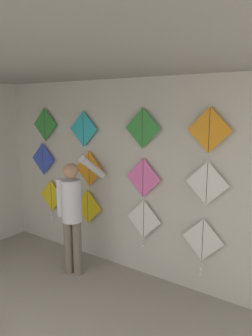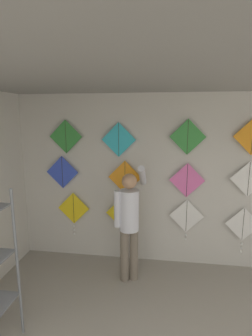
# 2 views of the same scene
# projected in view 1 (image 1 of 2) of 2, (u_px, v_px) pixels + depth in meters

# --- Properties ---
(back_panel) EXTENTS (5.34, 0.06, 2.80)m
(back_panel) POSITION_uv_depth(u_px,v_px,m) (117.00, 176.00, 4.88)
(back_panel) COLOR beige
(back_panel) RESTS_ON ground
(ceiling_slab) EXTENTS (5.34, 4.16, 0.04)m
(ceiling_slab) POSITION_uv_depth(u_px,v_px,m) (13.00, 65.00, 3.25)
(ceiling_slab) COLOR gray
(shopkeeper) EXTENTS (0.43, 0.67, 1.75)m
(shopkeeper) POSITION_uv_depth(u_px,v_px,m) (72.00, 208.00, 4.65)
(shopkeeper) COLOR #726656
(shopkeeper) RESTS_ON ground
(kite_0) EXTENTS (0.55, 0.04, 0.76)m
(kite_0) POSITION_uv_depth(u_px,v_px,m) (51.00, 198.00, 5.70)
(kite_0) COLOR yellow
(kite_1) EXTENTS (0.55, 0.01, 0.55)m
(kite_1) POSITION_uv_depth(u_px,v_px,m) (88.00, 207.00, 5.22)
(kite_1) COLOR yellow
(kite_2) EXTENTS (0.55, 0.04, 0.69)m
(kite_2) POSITION_uv_depth(u_px,v_px,m) (144.00, 221.00, 4.62)
(kite_2) COLOR white
(kite_3) EXTENTS (0.55, 0.04, 0.76)m
(kite_3) POSITION_uv_depth(u_px,v_px,m) (202.00, 243.00, 4.13)
(kite_3) COLOR white
(kite_4) EXTENTS (0.55, 0.01, 0.55)m
(kite_4) POSITION_uv_depth(u_px,v_px,m) (43.00, 159.00, 5.67)
(kite_4) COLOR blue
(kite_5) EXTENTS (0.55, 0.01, 0.55)m
(kite_5) POSITION_uv_depth(u_px,v_px,m) (89.00, 169.00, 5.07)
(kite_5) COLOR orange
(kite_6) EXTENTS (0.55, 0.01, 0.55)m
(kite_6) POSITION_uv_depth(u_px,v_px,m) (143.00, 178.00, 4.51)
(kite_6) COLOR pink
(kite_7) EXTENTS (0.55, 0.01, 0.55)m
(kite_7) POSITION_uv_depth(u_px,v_px,m) (207.00, 183.00, 3.98)
(kite_7) COLOR white
(kite_8) EXTENTS (0.55, 0.01, 0.55)m
(kite_8) POSITION_uv_depth(u_px,v_px,m) (45.00, 124.00, 5.51)
(kite_8) COLOR #338C38
(kite_9) EXTENTS (0.55, 0.01, 0.55)m
(kite_9) POSITION_uv_depth(u_px,v_px,m) (83.00, 129.00, 5.01)
(kite_9) COLOR #28B2C6
(kite_10) EXTENTS (0.55, 0.01, 0.55)m
(kite_10) POSITION_uv_depth(u_px,v_px,m) (142.00, 128.00, 4.39)
(kite_10) COLOR #338C38
(kite_11) EXTENTS (0.55, 0.01, 0.55)m
(kite_11) POSITION_uv_depth(u_px,v_px,m) (209.00, 130.00, 3.86)
(kite_11) COLOR orange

